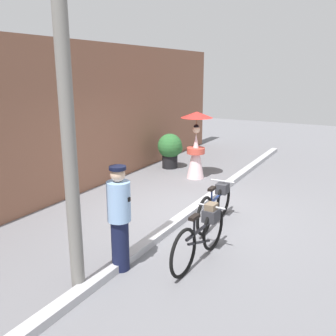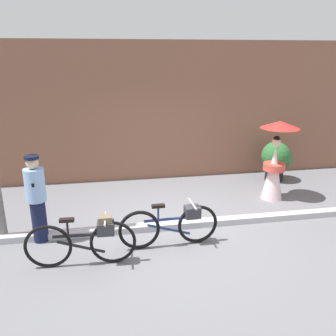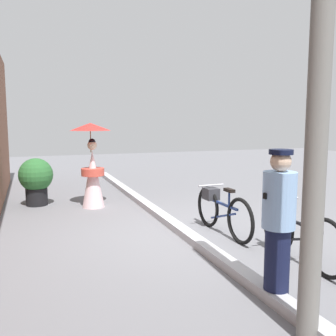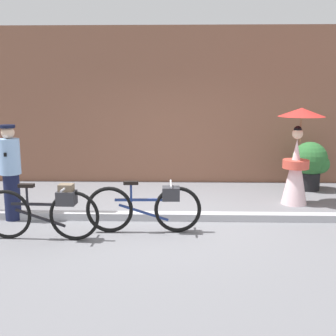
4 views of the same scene
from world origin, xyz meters
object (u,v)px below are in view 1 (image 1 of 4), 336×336
Objects in this scene: bicycle_far_side at (216,203)px; person_officer at (119,216)px; potted_plant_by_door at (171,149)px; utility_pole at (67,111)px; bicycle_near_officer at (202,233)px; person_with_parasol at (196,144)px.

person_officer is at bearing 166.03° from bicycle_far_side.
person_officer is (-2.30, 0.57, 0.43)m from bicycle_far_side.
bicycle_far_side is at bearing -139.57° from potted_plant_by_door.
bicycle_far_side is 1.67× the size of potted_plant_by_door.
utility_pole reaches higher than bicycle_far_side.
bicycle_near_officer is 0.95× the size of person_with_parasol.
utility_pole reaches higher than person_officer.
bicycle_far_side is at bearing -147.84° from person_with_parasol.
person_officer reaches higher than potted_plant_by_door.
bicycle_far_side is (1.44, 0.35, -0.03)m from bicycle_near_officer.
potted_plant_by_door reaches higher than bicycle_near_officer.
potted_plant_by_door is at bearing 33.73° from bicycle_near_officer.
person_officer is (-0.86, 0.93, 0.40)m from bicycle_near_officer.
bicycle_near_officer is at bearing -146.27° from potted_plant_by_door.
utility_pole reaches higher than bicycle_near_officer.
bicycle_near_officer reaches higher than bicycle_far_side.
person_officer is 1.72m from utility_pole.
utility_pole is (-0.70, 0.19, 1.56)m from person_officer.
utility_pole is (-5.68, -0.92, 1.46)m from person_with_parasol.
person_with_parasol is at bearing 12.60° from person_officer.
potted_plant_by_door is at bearing 61.02° from person_with_parasol.
bicycle_near_officer is 1.48m from bicycle_far_side.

